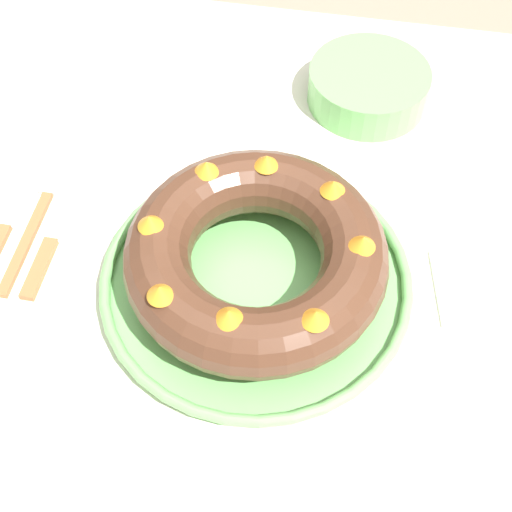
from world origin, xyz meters
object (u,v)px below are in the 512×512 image
Objects in this scene: serving_dish at (256,281)px; fork at (40,213)px; side_bowl at (368,86)px; cake_knife at (50,243)px; napkin at (499,288)px; bundt_cake at (256,256)px; serving_knife at (4,229)px.

serving_dish is 1.65× the size of fork.
side_bowl is at bearing 37.08° from fork.
fork is 1.14× the size of cake_knife.
side_bowl is (0.09, 0.32, 0.01)m from serving_dish.
side_bowl is 0.32m from napkin.
bundt_cake is 0.30m from serving_knife.
bundt_cake is 1.52× the size of cake_knife.
serving_knife is (-0.03, -0.03, 0.00)m from fork.
bundt_cake is (-0.00, -0.00, 0.05)m from serving_dish.
napkin is (0.26, 0.04, -0.01)m from serving_dish.
side_bowl is (0.39, 0.29, 0.02)m from serving_knife.
fork is 1.29× the size of side_bowl.
cake_knife is (0.03, -0.04, 0.00)m from fork.
serving_dish is at bearing -170.36° from napkin.
cake_knife is at bearing 176.48° from serving_dish.
side_bowl is (0.36, 0.26, 0.02)m from fork.
serving_knife is at bearing 166.91° from cake_knife.
side_bowl is (0.09, 0.32, -0.04)m from bundt_cake.
serving_dish is at bearing -5.17° from serving_knife.
serving_knife is 1.58× the size of napkin.
serving_dish is at bearing 42.58° from bundt_cake.
cake_knife is at bearing -137.56° from side_bowl.
serving_dish reaches higher than serving_knife.
serving_dish is 1.88× the size of cake_knife.
serving_knife and cake_knife have the same top height.
napkin is (0.17, -0.27, -0.02)m from side_bowl.
serving_dish reaches higher than napkin.
napkin is at bearing 9.64° from serving_dish.
serving_dish is at bearing -106.07° from side_bowl.
napkin is (0.56, 0.02, -0.00)m from serving_knife.
serving_dish is 0.05m from bundt_cake.
bundt_cake reaches higher than serving_dish.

